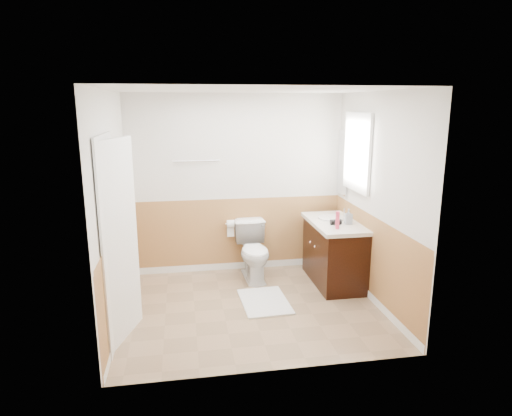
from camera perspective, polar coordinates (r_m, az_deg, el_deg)
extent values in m
plane|color=#8C7051|center=(5.41, -0.62, -12.60)|extent=(3.00, 3.00, 0.00)
plane|color=white|center=(4.87, -0.69, 14.92)|extent=(3.00, 3.00, 0.00)
plane|color=silver|center=(6.25, -2.51, 3.03)|extent=(3.00, 0.00, 3.00)
plane|color=silver|center=(3.75, 2.45, -3.93)|extent=(3.00, 0.00, 3.00)
plane|color=silver|center=(4.99, -17.93, -0.24)|extent=(0.00, 3.00, 3.00)
plane|color=silver|center=(5.42, 15.20, 1.00)|extent=(0.00, 3.00, 3.00)
plane|color=#AC6F45|center=(6.42, -2.43, -3.59)|extent=(3.00, 0.00, 3.00)
plane|color=#AC6F45|center=(4.05, 2.31, -14.06)|extent=(3.00, 0.00, 3.00)
plane|color=#AC6F45|center=(5.21, -17.21, -8.28)|extent=(0.00, 2.60, 2.60)
plane|color=#AC6F45|center=(5.62, 14.63, -6.50)|extent=(0.00, 2.60, 2.60)
imported|color=white|center=(6.11, -0.27, -5.58)|extent=(0.46, 0.77, 0.77)
cube|color=silver|center=(5.53, 1.10, -11.90)|extent=(0.58, 0.82, 0.02)
cube|color=black|center=(6.06, 9.96, -5.81)|extent=(0.55, 1.10, 0.80)
sphere|color=silver|center=(5.83, 7.56, -4.94)|extent=(0.03, 0.03, 0.03)
sphere|color=#B9BAC0|center=(6.01, 7.00, -4.35)|extent=(0.03, 0.03, 0.03)
cube|color=silver|center=(5.93, 10.04, -1.93)|extent=(0.60, 1.15, 0.05)
cylinder|color=white|center=(6.06, 9.67, -1.25)|extent=(0.36, 0.36, 0.02)
cylinder|color=silver|center=(6.11, 11.29, -0.62)|extent=(0.02, 0.02, 0.14)
cylinder|color=#DB385A|center=(5.55, 10.41, -1.56)|extent=(0.05, 0.05, 0.22)
imported|color=gray|center=(5.81, 11.77, -1.07)|extent=(0.09, 0.10, 0.20)
cylinder|color=black|center=(5.76, 10.20, -1.78)|extent=(0.14, 0.07, 0.07)
cylinder|color=black|center=(5.84, 9.62, -1.86)|extent=(0.03, 0.03, 0.07)
cube|color=silver|center=(6.37, 11.06, 5.72)|extent=(0.02, 0.35, 0.90)
cube|color=white|center=(5.87, 12.84, 6.98)|extent=(0.04, 0.80, 1.00)
cube|color=white|center=(5.87, 12.99, 6.98)|extent=(0.01, 0.70, 0.90)
cube|color=white|center=(4.60, -17.26, -4.27)|extent=(0.29, 0.78, 2.04)
cube|color=white|center=(4.61, -18.21, -4.17)|extent=(0.02, 0.92, 2.10)
sphere|color=silver|center=(4.93, -16.03, -3.88)|extent=(0.06, 0.06, 0.06)
cylinder|color=silver|center=(6.11, -7.64, 6.01)|extent=(0.62, 0.02, 0.02)
cylinder|color=silver|center=(6.29, -3.29, -2.04)|extent=(0.14, 0.02, 0.02)
cylinder|color=white|center=(6.29, -3.29, -2.04)|extent=(0.10, 0.11, 0.11)
cube|color=white|center=(6.32, -3.27, -3.00)|extent=(0.10, 0.01, 0.16)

